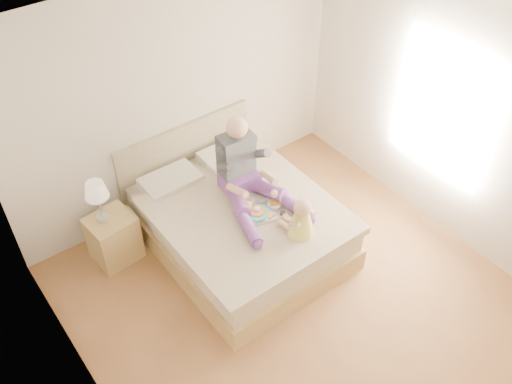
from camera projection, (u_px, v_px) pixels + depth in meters
room at (316, 189)px, 4.72m from camera, size 4.02×4.22×2.71m
bed at (236, 221)px, 6.12m from camera, size 1.70×2.18×1.00m
nightstand at (114, 238)px, 5.98m from camera, size 0.49×0.45×0.56m
lamp at (96, 192)px, 5.54m from camera, size 0.24×0.24×0.49m
adult at (246, 175)px, 5.83m from camera, size 0.76×1.10×0.90m
tray at (265, 209)px, 5.79m from camera, size 0.52×0.46×0.12m
baby at (301, 220)px, 5.47m from camera, size 0.30×0.39×0.43m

